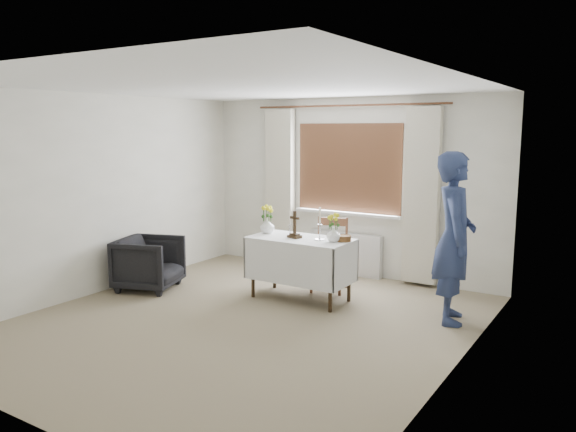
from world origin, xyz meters
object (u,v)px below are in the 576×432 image
object	(u,v)px
armchair	(149,263)
person	(454,238)
altar_table	(300,269)
flower_vase_right	(334,234)
flower_vase_left	(267,226)
wooden_cross	(295,225)
wooden_chair	(329,255)

from	to	relation	value
armchair	person	size ratio (longest dim) A/B	0.41
person	altar_table	bearing A→B (deg)	77.29
person	flower_vase_right	distance (m)	1.36
flower_vase_left	wooden_cross	bearing A→B (deg)	-9.77
armchair	flower_vase_right	xyz separation A→B (m)	(2.33, 0.69, 0.51)
wooden_chair	flower_vase_right	xyz separation A→B (m)	(0.32, -0.50, 0.38)
altar_table	person	distance (m)	1.88
altar_table	wooden_cross	distance (m)	0.55
armchair	person	world-z (taller)	person
altar_table	armchair	bearing A→B (deg)	-160.51
armchair	flower_vase_left	bearing A→B (deg)	-81.55
wooden_cross	flower_vase_left	world-z (taller)	wooden_cross
person	flower_vase_left	xyz separation A→B (m)	(-2.30, -0.16, -0.06)
flower_vase_left	flower_vase_right	distance (m)	0.96
flower_vase_left	altar_table	bearing A→B (deg)	-5.59
person	flower_vase_left	distance (m)	2.31
armchair	flower_vase_right	world-z (taller)	flower_vase_right
person	flower_vase_left	bearing A→B (deg)	74.54
person	wooden_cross	xyz separation A→B (m)	(-1.85, -0.24, 0.01)
altar_table	person	world-z (taller)	person
armchair	flower_vase_left	xyz separation A→B (m)	(1.37, 0.72, 0.51)
person	flower_vase_left	world-z (taller)	person
armchair	altar_table	bearing A→B (deg)	-89.77
wooden_chair	flower_vase_left	world-z (taller)	flower_vase_left
altar_table	person	bearing A→B (deg)	6.66
wooden_chair	flower_vase_right	distance (m)	0.71
wooden_cross	flower_vase_left	xyz separation A→B (m)	(-0.45, 0.08, -0.07)
altar_table	wooden_cross	bearing A→B (deg)	-158.07
wooden_chair	flower_vase_left	bearing A→B (deg)	-157.72
armchair	person	xyz separation A→B (m)	(3.67, 0.88, 0.58)
flower_vase_right	armchair	bearing A→B (deg)	-163.54
altar_table	wooden_cross	size ratio (longest dim) A/B	3.78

